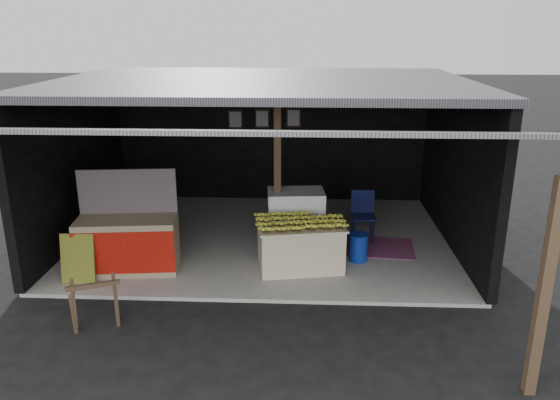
# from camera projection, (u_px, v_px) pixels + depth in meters

# --- Properties ---
(ground) EXTENTS (80.00, 80.00, 0.00)m
(ground) POSITION_uv_depth(u_px,v_px,m) (251.00, 303.00, 8.06)
(ground) COLOR black
(ground) RESTS_ON ground
(concrete_slab) EXTENTS (7.00, 5.00, 0.06)m
(concrete_slab) POSITION_uv_depth(u_px,v_px,m) (264.00, 238.00, 10.43)
(concrete_slab) COLOR gray
(concrete_slab) RESTS_ON ground
(shophouse) EXTENTS (7.40, 7.29, 3.02)m
(shophouse) POSITION_uv_depth(u_px,v_px,m) (264.00, 128.00, 10.09)
(shophouse) COLOR black
(shophouse) RESTS_ON ground
(banana_table) EXTENTS (1.53, 1.10, 0.77)m
(banana_table) POSITION_uv_depth(u_px,v_px,m) (300.00, 246.00, 8.97)
(banana_table) COLOR silver
(banana_table) RESTS_ON concrete_slab
(banana_pile) EXTENTS (1.40, 0.99, 0.15)m
(banana_pile) POSITION_uv_depth(u_px,v_px,m) (301.00, 220.00, 8.83)
(banana_pile) COLOR yellow
(banana_pile) RESTS_ON banana_table
(white_crate) EXTENTS (1.04, 0.75, 1.09)m
(white_crate) POSITION_uv_depth(u_px,v_px,m) (296.00, 220.00, 9.70)
(white_crate) COLOR white
(white_crate) RESTS_ON concrete_slab
(neighbor_stall) EXTENTS (1.65, 0.89, 1.64)m
(neighbor_stall) POSITION_uv_depth(u_px,v_px,m) (128.00, 242.00, 8.87)
(neighbor_stall) COLOR #998466
(neighbor_stall) RESTS_ON concrete_slab
(green_signboard) EXTENTS (0.53, 0.16, 0.79)m
(green_signboard) POSITION_uv_depth(u_px,v_px,m) (78.00, 259.00, 8.46)
(green_signboard) COLOR black
(green_signboard) RESTS_ON concrete_slab
(sawhorse) EXTENTS (0.76, 0.76, 0.66)m
(sawhorse) POSITION_uv_depth(u_px,v_px,m) (94.00, 300.00, 7.27)
(sawhorse) COLOR #4F3A27
(sawhorse) RESTS_ON ground
(water_barrel) EXTENTS (0.31, 0.31, 0.45)m
(water_barrel) POSITION_uv_depth(u_px,v_px,m) (358.00, 248.00, 9.29)
(water_barrel) COLOR navy
(water_barrel) RESTS_ON concrete_slab
(plastic_chair) EXTENTS (0.44, 0.44, 0.92)m
(plastic_chair) POSITION_uv_depth(u_px,v_px,m) (363.00, 211.00, 10.20)
(plastic_chair) COLOR #090D36
(plastic_chair) RESTS_ON concrete_slab
(magenta_rug) EXTENTS (1.60, 1.15, 0.01)m
(magenta_rug) POSITION_uv_depth(u_px,v_px,m) (372.00, 247.00, 9.94)
(magenta_rug) COLOR #741A59
(magenta_rug) RESTS_ON concrete_slab
(picture_frames) EXTENTS (1.62, 0.04, 0.46)m
(picture_frames) POSITION_uv_depth(u_px,v_px,m) (264.00, 119.00, 12.13)
(picture_frames) COLOR black
(picture_frames) RESTS_ON shophouse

